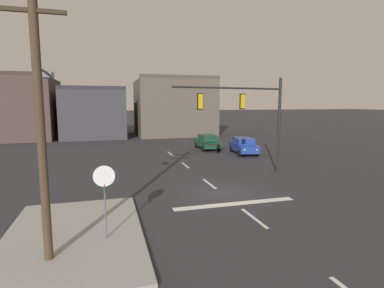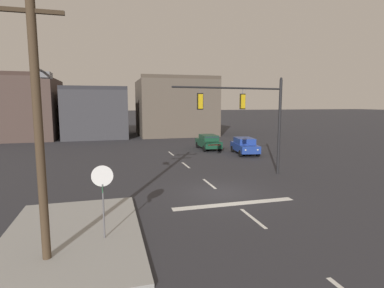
{
  "view_description": "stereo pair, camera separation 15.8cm",
  "coord_description": "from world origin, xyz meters",
  "px_view_note": "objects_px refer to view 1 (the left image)",
  "views": [
    {
      "loc": [
        -6.14,
        -15.67,
        5.01
      ],
      "look_at": [
        -0.93,
        2.71,
        2.46
      ],
      "focal_mm": 28.63,
      "sensor_mm": 36.0,
      "label": 1
    },
    {
      "loc": [
        -5.99,
        -15.71,
        5.01
      ],
      "look_at": [
        -0.93,
        2.71,
        2.46
      ],
      "focal_mm": 28.63,
      "sensor_mm": 36.0,
      "label": 2
    }
  ],
  "objects_px": {
    "utility_pole": "(40,106)",
    "car_lot_middle": "(207,142)",
    "stop_sign": "(104,185)",
    "signal_mast_near_side": "(251,111)",
    "car_lot_nearside": "(244,145)"
  },
  "relations": [
    {
      "from": "utility_pole",
      "to": "car_lot_middle",
      "type": "bearing_deg",
      "value": 59.6
    },
    {
      "from": "stop_sign",
      "to": "utility_pole",
      "type": "height_order",
      "value": "utility_pole"
    },
    {
      "from": "signal_mast_near_side",
      "to": "car_lot_nearside",
      "type": "relative_size",
      "value": 1.73
    },
    {
      "from": "utility_pole",
      "to": "signal_mast_near_side",
      "type": "bearing_deg",
      "value": 37.6
    },
    {
      "from": "stop_sign",
      "to": "utility_pole",
      "type": "distance_m",
      "value": 3.41
    },
    {
      "from": "car_lot_nearside",
      "to": "utility_pole",
      "type": "relative_size",
      "value": 0.51
    },
    {
      "from": "car_lot_middle",
      "to": "utility_pole",
      "type": "height_order",
      "value": "utility_pole"
    },
    {
      "from": "car_lot_nearside",
      "to": "utility_pole",
      "type": "xyz_separation_m",
      "value": [
        -14.95,
        -17.36,
        4.06
      ]
    },
    {
      "from": "signal_mast_near_side",
      "to": "car_lot_middle",
      "type": "relative_size",
      "value": 1.77
    },
    {
      "from": "stop_sign",
      "to": "car_lot_middle",
      "type": "height_order",
      "value": "stop_sign"
    },
    {
      "from": "signal_mast_near_side",
      "to": "utility_pole",
      "type": "distance_m",
      "value": 14.26
    },
    {
      "from": "car_lot_nearside",
      "to": "car_lot_middle",
      "type": "distance_m",
      "value": 4.63
    },
    {
      "from": "car_lot_nearside",
      "to": "car_lot_middle",
      "type": "relative_size",
      "value": 1.03
    },
    {
      "from": "signal_mast_near_side",
      "to": "utility_pole",
      "type": "relative_size",
      "value": 0.89
    },
    {
      "from": "stop_sign",
      "to": "car_lot_nearside",
      "type": "relative_size",
      "value": 0.61
    }
  ]
}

